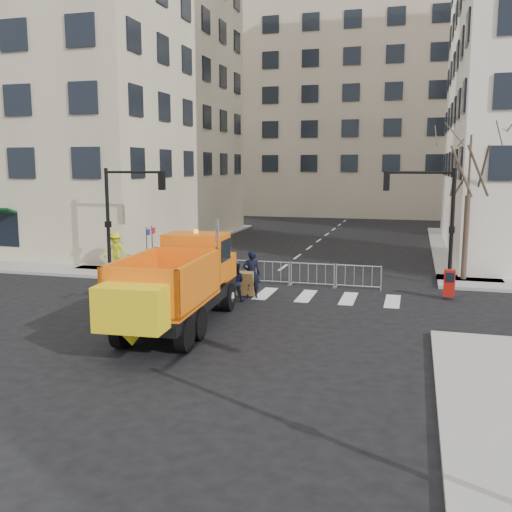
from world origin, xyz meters
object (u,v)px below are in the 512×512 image
(cop_c, at_px, (191,274))
(cop_a, at_px, (252,274))
(worker, at_px, (116,251))
(newspaper_box, at_px, (449,283))
(cop_b, at_px, (235,282))
(plow_truck, at_px, (178,282))

(cop_c, bearing_deg, cop_a, 126.09)
(cop_c, bearing_deg, worker, -99.96)
(cop_a, height_order, worker, worker)
(cop_c, relative_size, newspaper_box, 1.80)
(worker, distance_m, newspaper_box, 16.28)
(cop_b, relative_size, cop_c, 0.80)
(plow_truck, bearing_deg, cop_c, 13.16)
(cop_c, distance_m, worker, 6.93)
(cop_c, bearing_deg, newspaper_box, 127.34)
(cop_a, height_order, cop_b, cop_a)
(cop_b, relative_size, newspaper_box, 1.44)
(plow_truck, relative_size, cop_c, 4.83)
(cop_b, xyz_separation_m, worker, (-7.75, 4.11, 0.37))
(plow_truck, distance_m, cop_c, 4.86)
(cop_a, distance_m, worker, 8.89)
(plow_truck, height_order, cop_c, plow_truck)
(cop_b, xyz_separation_m, newspaper_box, (8.46, 2.66, -0.09))
(plow_truck, relative_size, cop_a, 4.73)
(plow_truck, bearing_deg, newspaper_box, -55.65)
(cop_c, distance_m, newspaper_box, 10.76)
(cop_b, xyz_separation_m, cop_c, (-2.02, 0.22, 0.20))
(cop_b, bearing_deg, newspaper_box, -170.01)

